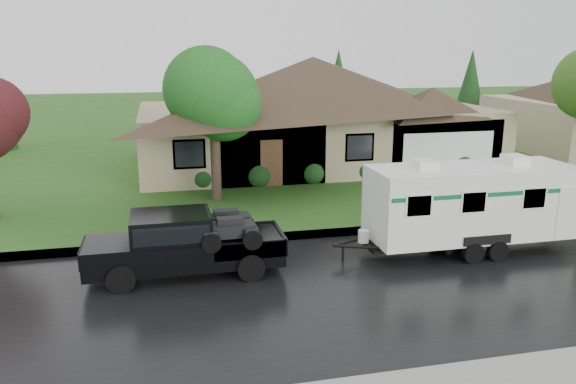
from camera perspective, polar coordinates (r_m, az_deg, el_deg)
The scene contains 9 objects.
ground at distance 17.38m, azimuth 8.27°, elevation -6.54°, with size 140.00×140.00×0.00m, color #2D591B.
road at distance 15.67m, azimuth 10.91°, elevation -9.02°, with size 140.00×8.00×0.01m, color black.
curb at distance 19.34m, azimuth 5.89°, elevation -4.04°, with size 140.00×0.50×0.15m, color gray.
lawn at distance 31.29m, azimuth -1.59°, elevation 3.15°, with size 140.00×26.00×0.15m, color #2D591B.
house_main at distance 30.21m, azimuth 3.13°, elevation 9.48°, with size 19.44×10.80×6.90m.
tree_left_green at distance 22.45m, azimuth -7.56°, elevation 9.39°, with size 3.58×3.58×5.92m.
shrub_row at distance 26.26m, azimuth 5.15°, elevation 2.21°, with size 13.60×1.00×1.00m.
pickup_truck at distance 15.88m, azimuth -10.78°, elevation -5.00°, with size 5.37×2.04×1.79m.
travel_trailer at distance 18.18m, azimuth 18.00°, elevation -0.94°, with size 6.63×2.33×2.97m.
Camera 1 is at (-6.00, -15.10, 6.15)m, focal length 35.00 mm.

